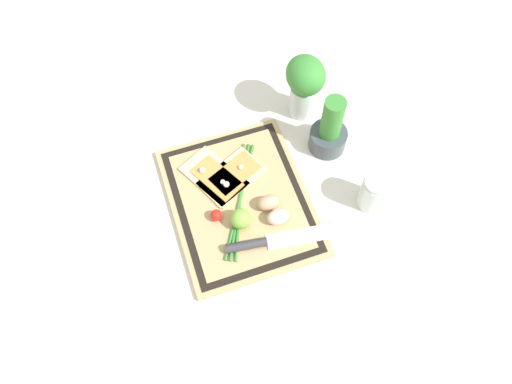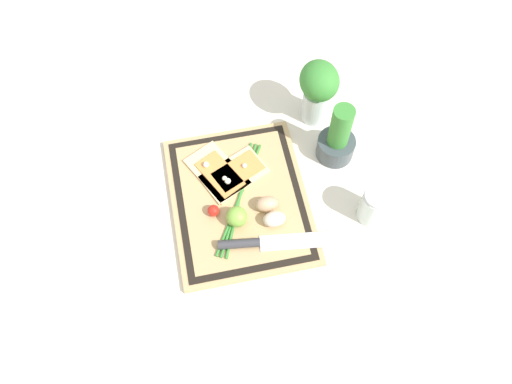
{
  "view_description": "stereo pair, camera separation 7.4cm",
  "coord_description": "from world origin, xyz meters",
  "px_view_note": "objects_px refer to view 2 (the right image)",
  "views": [
    {
      "loc": [
        0.55,
        -0.15,
        1.13
      ],
      "look_at": [
        0.0,
        0.04,
        0.04
      ],
      "focal_mm": 35.0,
      "sensor_mm": 36.0,
      "label": 1
    },
    {
      "loc": [
        0.57,
        -0.08,
        1.13
      ],
      "look_at": [
        0.0,
        0.04,
        0.04
      ],
      "focal_mm": 35.0,
      "sensor_mm": 36.0,
      "label": 2
    }
  ],
  "objects_px": {
    "egg_brown": "(267,204)",
    "herb_glass": "(318,89)",
    "egg_pink": "(274,219)",
    "sauce_jar": "(374,207)",
    "pizza_slice_near": "(217,172)",
    "pizza_slice_far": "(235,174)",
    "knife": "(259,243)",
    "cherry_tomato_red": "(213,211)",
    "lime": "(237,217)",
    "herb_pot": "(337,140)"
  },
  "relations": [
    {
      "from": "egg_brown",
      "to": "herb_glass",
      "type": "height_order",
      "value": "herb_glass"
    },
    {
      "from": "egg_pink",
      "to": "sauce_jar",
      "type": "xyz_separation_m",
      "value": [
        0.02,
        0.24,
        0.01
      ]
    },
    {
      "from": "pizza_slice_near",
      "to": "pizza_slice_far",
      "type": "bearing_deg",
      "value": 73.28
    },
    {
      "from": "knife",
      "to": "herb_glass",
      "type": "distance_m",
      "value": 0.43
    },
    {
      "from": "egg_brown",
      "to": "herb_glass",
      "type": "distance_m",
      "value": 0.33
    },
    {
      "from": "pizza_slice_near",
      "to": "cherry_tomato_red",
      "type": "height_order",
      "value": "cherry_tomato_red"
    },
    {
      "from": "pizza_slice_far",
      "to": "lime",
      "type": "relative_size",
      "value": 3.62
    },
    {
      "from": "pizza_slice_far",
      "to": "knife",
      "type": "height_order",
      "value": "pizza_slice_far"
    },
    {
      "from": "lime",
      "to": "cherry_tomato_red",
      "type": "distance_m",
      "value": 0.06
    },
    {
      "from": "pizza_slice_far",
      "to": "egg_brown",
      "type": "height_order",
      "value": "egg_brown"
    },
    {
      "from": "egg_brown",
      "to": "lime",
      "type": "bearing_deg",
      "value": -74.02
    },
    {
      "from": "knife",
      "to": "cherry_tomato_red",
      "type": "xyz_separation_m",
      "value": [
        -0.1,
        -0.09,
        0.01
      ]
    },
    {
      "from": "egg_brown",
      "to": "sauce_jar",
      "type": "relative_size",
      "value": 0.53
    },
    {
      "from": "cherry_tomato_red",
      "to": "sauce_jar",
      "type": "xyz_separation_m",
      "value": [
        0.07,
        0.38,
        0.01
      ]
    },
    {
      "from": "lime",
      "to": "pizza_slice_near",
      "type": "bearing_deg",
      "value": -170.4
    },
    {
      "from": "pizza_slice_far",
      "to": "herb_pot",
      "type": "relative_size",
      "value": 1.01
    },
    {
      "from": "pizza_slice_near",
      "to": "herb_glass",
      "type": "relative_size",
      "value": 0.98
    },
    {
      "from": "herb_glass",
      "to": "sauce_jar",
      "type": "bearing_deg",
      "value": 10.72
    },
    {
      "from": "pizza_slice_near",
      "to": "knife",
      "type": "distance_m",
      "value": 0.22
    },
    {
      "from": "knife",
      "to": "lime",
      "type": "xyz_separation_m",
      "value": [
        -0.07,
        -0.04,
        0.02
      ]
    },
    {
      "from": "lime",
      "to": "sauce_jar",
      "type": "xyz_separation_m",
      "value": [
        0.04,
        0.33,
        0.0
      ]
    },
    {
      "from": "egg_brown",
      "to": "herb_pot",
      "type": "height_order",
      "value": "herb_pot"
    },
    {
      "from": "egg_pink",
      "to": "cherry_tomato_red",
      "type": "relative_size",
      "value": 1.92
    },
    {
      "from": "pizza_slice_near",
      "to": "egg_pink",
      "type": "relative_size",
      "value": 3.4
    },
    {
      "from": "knife",
      "to": "herb_glass",
      "type": "relative_size",
      "value": 1.49
    },
    {
      "from": "herb_pot",
      "to": "herb_glass",
      "type": "bearing_deg",
      "value": -170.22
    },
    {
      "from": "pizza_slice_near",
      "to": "herb_glass",
      "type": "xyz_separation_m",
      "value": [
        -0.14,
        0.29,
        0.09
      ]
    },
    {
      "from": "egg_brown",
      "to": "knife",
      "type": "bearing_deg",
      "value": -23.35
    },
    {
      "from": "pizza_slice_near",
      "to": "herb_glass",
      "type": "height_order",
      "value": "herb_glass"
    },
    {
      "from": "knife",
      "to": "herb_pot",
      "type": "relative_size",
      "value": 1.58
    },
    {
      "from": "knife",
      "to": "pizza_slice_near",
      "type": "bearing_deg",
      "value": -163.4
    },
    {
      "from": "pizza_slice_far",
      "to": "sauce_jar",
      "type": "bearing_deg",
      "value": 61.11
    },
    {
      "from": "egg_brown",
      "to": "sauce_jar",
      "type": "height_order",
      "value": "sauce_jar"
    },
    {
      "from": "pizza_slice_far",
      "to": "herb_pot",
      "type": "bearing_deg",
      "value": 94.71
    },
    {
      "from": "pizza_slice_near",
      "to": "egg_brown",
      "type": "xyz_separation_m",
      "value": [
        0.12,
        0.1,
        0.01
      ]
    },
    {
      "from": "sauce_jar",
      "to": "egg_pink",
      "type": "bearing_deg",
      "value": -94.77
    },
    {
      "from": "egg_brown",
      "to": "sauce_jar",
      "type": "xyz_separation_m",
      "value": [
        0.06,
        0.25,
        0.01
      ]
    },
    {
      "from": "lime",
      "to": "cherry_tomato_red",
      "type": "height_order",
      "value": "lime"
    },
    {
      "from": "lime",
      "to": "sauce_jar",
      "type": "relative_size",
      "value": 0.49
    },
    {
      "from": "pizza_slice_near",
      "to": "herb_pot",
      "type": "xyz_separation_m",
      "value": [
        -0.01,
        0.32,
        0.04
      ]
    },
    {
      "from": "herb_pot",
      "to": "egg_pink",
      "type": "bearing_deg",
      "value": -49.5
    },
    {
      "from": "cherry_tomato_red",
      "to": "herb_glass",
      "type": "bearing_deg",
      "value": 127.87
    },
    {
      "from": "herb_pot",
      "to": "sauce_jar",
      "type": "relative_size",
      "value": 1.74
    },
    {
      "from": "egg_pink",
      "to": "sauce_jar",
      "type": "relative_size",
      "value": 0.53
    },
    {
      "from": "egg_pink",
      "to": "lime",
      "type": "xyz_separation_m",
      "value": [
        -0.02,
        -0.09,
        0.01
      ]
    },
    {
      "from": "sauce_jar",
      "to": "herb_glass",
      "type": "bearing_deg",
      "value": -169.28
    },
    {
      "from": "pizza_slice_near",
      "to": "egg_pink",
      "type": "height_order",
      "value": "egg_pink"
    },
    {
      "from": "lime",
      "to": "cherry_tomato_red",
      "type": "bearing_deg",
      "value": -122.33
    },
    {
      "from": "egg_brown",
      "to": "egg_pink",
      "type": "distance_m",
      "value": 0.04
    },
    {
      "from": "egg_pink",
      "to": "herb_pot",
      "type": "bearing_deg",
      "value": 130.5
    }
  ]
}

